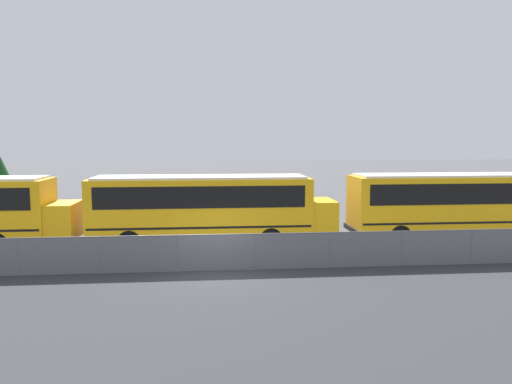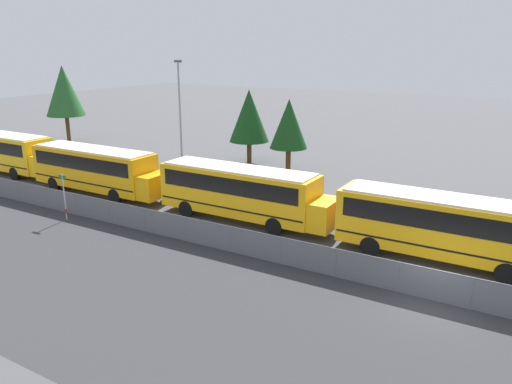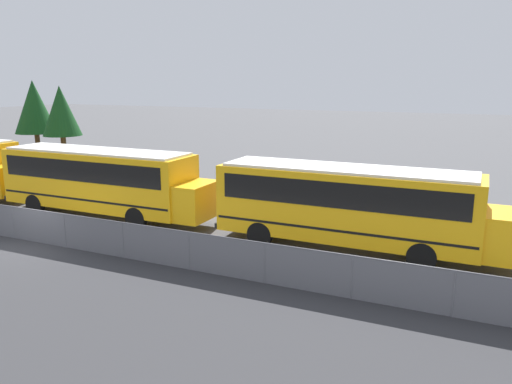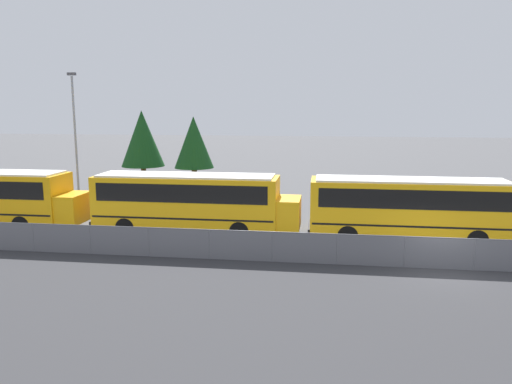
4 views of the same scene
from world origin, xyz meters
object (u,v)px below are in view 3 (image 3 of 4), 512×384
(school_bus_3, at_px, (101,177))
(tree_2, at_px, (61,111))
(school_bus_4, at_px, (351,202))
(tree_3, at_px, (34,107))

(school_bus_3, relative_size, tree_2, 1.83)
(school_bus_3, height_order, school_bus_4, same)
(tree_3, bearing_deg, school_bus_4, -23.32)
(school_bus_3, xyz_separation_m, school_bus_4, (12.70, 0.13, 0.00))
(school_bus_3, bearing_deg, tree_3, 144.77)
(tree_2, relative_size, tree_3, 0.93)
(school_bus_4, height_order, tree_2, tree_2)
(school_bus_4, bearing_deg, tree_3, 156.68)
(school_bus_4, distance_m, tree_3, 36.12)
(tree_2, bearing_deg, school_bus_4, -24.03)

